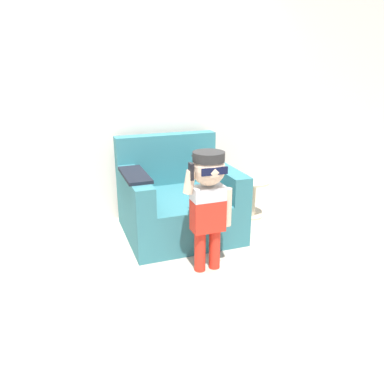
# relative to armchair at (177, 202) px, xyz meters

# --- Properties ---
(ground_plane) EXTENTS (10.00, 10.00, 0.00)m
(ground_plane) POSITION_rel_armchair_xyz_m (-0.16, -0.08, -0.33)
(ground_plane) COLOR #BCB29E
(wall_back) EXTENTS (10.00, 0.05, 2.60)m
(wall_back) POSITION_rel_armchair_xyz_m (-0.16, 0.58, 0.97)
(wall_back) COLOR silver
(wall_back) RESTS_ON ground_plane
(armchair) EXTENTS (1.11, 1.04, 0.96)m
(armchair) POSITION_rel_armchair_xyz_m (0.00, 0.00, 0.00)
(armchair) COLOR teal
(armchair) RESTS_ON ground_plane
(person_child) EXTENTS (0.42, 0.32, 1.03)m
(person_child) POSITION_rel_armchair_xyz_m (0.00, -0.82, 0.36)
(person_child) COLOR red
(person_child) RESTS_ON ground_plane
(side_table) EXTENTS (0.36, 0.36, 0.43)m
(side_table) POSITION_rel_armchair_xyz_m (0.92, 0.07, -0.06)
(side_table) COLOR beige
(side_table) RESTS_ON ground_plane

